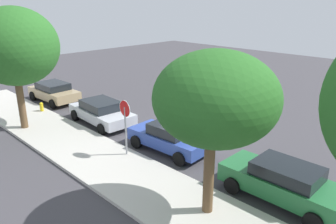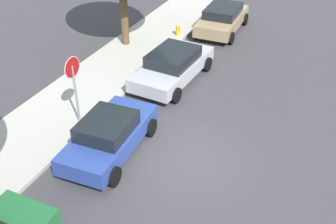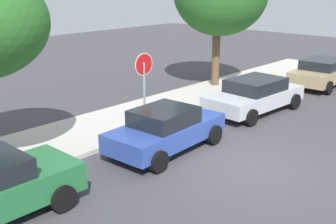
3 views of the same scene
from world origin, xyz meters
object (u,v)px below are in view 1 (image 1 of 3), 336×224
object	(u,v)px
parked_car_tan	(54,92)
fire_hydrant	(42,108)
parked_car_green	(283,182)
parked_car_blue	(169,137)
street_tree_mid_block	(216,99)
parked_car_silver	(101,112)
stop_sign	(125,119)
street_tree_near_corner	(15,47)

from	to	relation	value
parked_car_tan	fire_hydrant	xyz separation A→B (m)	(-1.79, 1.78, -0.36)
parked_car_green	parked_car_blue	bearing A→B (deg)	-1.13
parked_car_blue	parked_car_tan	xyz separation A→B (m)	(11.41, 0.02, 0.02)
parked_car_blue	parked_car_green	distance (m)	5.77
parked_car_blue	street_tree_mid_block	distance (m)	6.09
parked_car_blue	parked_car_silver	bearing A→B (deg)	1.70
parked_car_green	street_tree_mid_block	world-z (taller)	street_tree_mid_block
stop_sign	parked_car_tan	distance (m)	10.73
parked_car_silver	parked_car_green	size ratio (longest dim) A/B	1.04
parked_car_blue	street_tree_near_corner	distance (m)	9.26
fire_hydrant	street_tree_mid_block	bearing A→B (deg)	177.08
parked_car_blue	street_tree_near_corner	size ratio (longest dim) A/B	0.62
stop_sign	fire_hydrant	bearing A→B (deg)	-0.43
parked_car_tan	street_tree_near_corner	bearing A→B (deg)	136.66
street_tree_near_corner	parked_car_green	bearing A→B (deg)	-165.31
parked_car_blue	parked_car_tan	world-z (taller)	parked_car_blue
parked_car_silver	street_tree_mid_block	size ratio (longest dim) A/B	0.82
parked_car_green	parked_car_tan	xyz separation A→B (m)	(17.18, -0.09, -0.03)
parked_car_tan	parked_car_green	bearing A→B (deg)	179.70
parked_car_green	fire_hydrant	size ratio (longest dim) A/B	6.16
parked_car_silver	parked_car_blue	bearing A→B (deg)	-178.30
street_tree_near_corner	parked_car_tan	bearing A→B (deg)	-43.34
parked_car_blue	stop_sign	bearing A→B (deg)	64.11
parked_car_tan	street_tree_mid_block	distance (m)	16.37
fire_hydrant	parked_car_green	bearing A→B (deg)	-173.72
parked_car_silver	parked_car_green	distance (m)	11.14
street_tree_near_corner	street_tree_mid_block	xyz separation A→B (m)	(-12.02, -1.10, -0.51)
parked_car_green	parked_car_tan	bearing A→B (deg)	-0.30
parked_car_silver	fire_hydrant	xyz separation A→B (m)	(4.25, 1.65, -0.35)
street_tree_near_corner	street_tree_mid_block	size ratio (longest dim) A/B	1.19
parked_car_green	street_tree_near_corner	world-z (taller)	street_tree_near_corner
parked_car_blue	parked_car_green	bearing A→B (deg)	178.87
parked_car_silver	street_tree_near_corner	bearing A→B (deg)	57.20
parked_car_silver	fire_hydrant	distance (m)	4.58
parked_car_green	parked_car_tan	world-z (taller)	parked_car_green
parked_car_green	street_tree_mid_block	distance (m)	4.30
parked_car_blue	fire_hydrant	size ratio (longest dim) A/B	5.73
stop_sign	fire_hydrant	size ratio (longest dim) A/B	3.82
parked_car_blue	parked_car_silver	distance (m)	5.37
stop_sign	parked_car_blue	distance (m)	2.39
street_tree_near_corner	fire_hydrant	world-z (taller)	street_tree_near_corner
parked_car_blue	parked_car_green	xyz separation A→B (m)	(-5.77, 0.11, 0.05)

